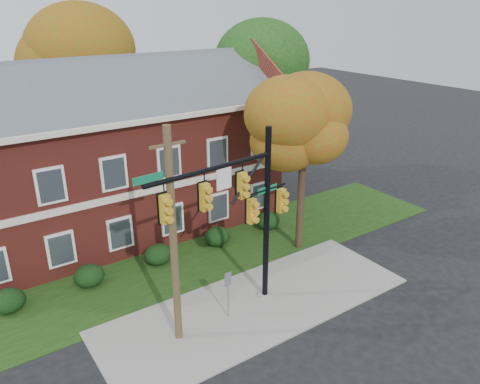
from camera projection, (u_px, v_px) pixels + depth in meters
ground at (271, 317)px, 19.69m from camera, size 120.00×120.00×0.00m
sidewalk at (257, 305)px, 20.44m from camera, size 14.00×5.00×0.08m
grass_strip at (200, 258)px, 24.27m from camera, size 30.00×6.00×0.04m
apartment_building at (112, 145)px, 25.91m from camera, size 18.80×8.80×9.74m
hedge_far_left at (8, 301)px, 19.89m from camera, size 1.40×1.26×1.05m
hedge_left at (89, 276)px, 21.73m from camera, size 1.40×1.26×1.05m
hedge_center at (158, 255)px, 23.57m from camera, size 1.40×1.26×1.05m
hedge_right at (217, 236)px, 25.41m from camera, size 1.40×1.26×1.05m
hedge_far_right at (268, 221)px, 27.24m from camera, size 1.40×1.26×1.05m
tree_near_right at (310, 127)px, 22.90m from camera, size 4.50×4.25×8.58m
tree_right_rear at (266, 70)px, 31.34m from camera, size 6.30×5.95×10.62m
tree_far_rear at (84, 59)px, 31.16m from camera, size 6.84×6.46×11.52m
traffic_signal at (241, 206)px, 18.38m from camera, size 7.03×1.00×7.86m
utility_pole at (173, 240)px, 16.83m from camera, size 1.34×0.30×8.60m
sign_post at (228, 288)px, 19.11m from camera, size 0.32×0.06×2.19m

